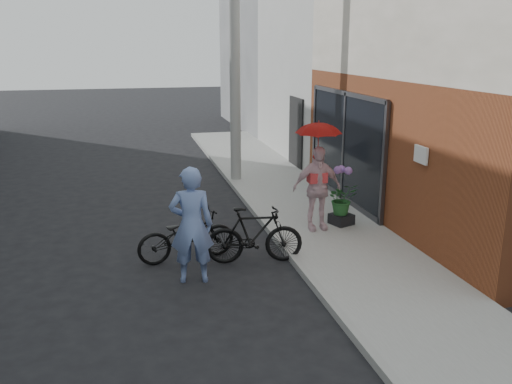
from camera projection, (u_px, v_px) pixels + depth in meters
name	position (u px, v px, depth m)	size (l,w,h in m)	color
ground	(245.00, 275.00, 8.86)	(80.00, 80.00, 0.00)	black
sidewalk	(323.00, 224.00, 11.20)	(2.20, 24.00, 0.12)	#979691
curb	(268.00, 228.00, 10.93)	(0.12, 24.00, 0.12)	#9E9E99
plaster_building	(396.00, 49.00, 18.02)	(8.00, 6.00, 7.00)	silver
east_building_far	(322.00, 47.00, 24.57)	(8.00, 8.00, 7.00)	slate
utility_pole	(235.00, 50.00, 13.81)	(0.28, 0.28, 7.00)	#9E9E99
officer	(191.00, 225.00, 8.41)	(0.68, 0.45, 1.87)	#6C85C1
bike_left	(186.00, 235.00, 9.38)	(0.60, 1.72, 0.90)	black
bike_right	(254.00, 235.00, 9.25)	(0.47, 1.66, 1.00)	black
kimono_woman	(317.00, 188.00, 10.51)	(0.97, 0.40, 1.66)	silver
parasol	(319.00, 127.00, 10.20)	(0.84, 0.84, 0.74)	red
planter	(341.00, 219.00, 10.98)	(0.40, 0.40, 0.21)	black
potted_plant	(342.00, 199.00, 10.87)	(0.59, 0.51, 0.65)	#255C29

